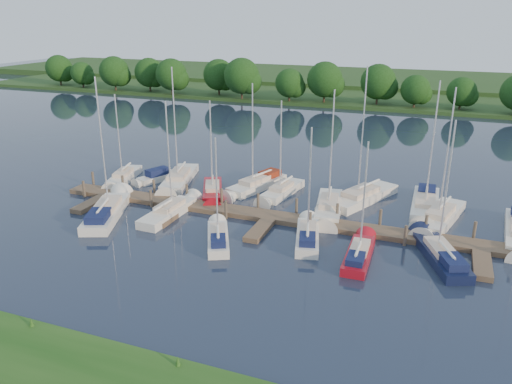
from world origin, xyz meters
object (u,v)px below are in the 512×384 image
(sailboat_n_0, at_px, (124,178))
(sailboat_s_2, at_px, (218,238))
(sailboat_n_5, at_px, (281,192))
(motorboat, at_px, (156,178))
(dock, at_px, (269,220))

(sailboat_n_0, height_order, sailboat_s_2, sailboat_n_0)
(sailboat_s_2, bearing_deg, sailboat_n_0, 121.23)
(sailboat_n_0, relative_size, sailboat_n_5, 0.99)
(motorboat, distance_m, sailboat_n_5, 13.25)
(dock, xyz_separation_m, motorboat, (-14.30, 5.95, 0.14))
(sailboat_n_0, height_order, motorboat, sailboat_n_0)
(sailboat_n_5, bearing_deg, motorboat, 11.21)
(dock, distance_m, sailboat_s_2, 5.51)
(dock, xyz_separation_m, sailboat_n_5, (-1.06, 6.42, 0.08))
(sailboat_n_0, distance_m, motorboat, 3.37)
(dock, xyz_separation_m, sailboat_s_2, (-2.28, -5.01, 0.12))
(motorboat, bearing_deg, dock, -179.11)
(motorboat, height_order, sailboat_n_5, sailboat_n_5)
(motorboat, distance_m, sailboat_s_2, 16.27)
(motorboat, bearing_deg, sailboat_n_5, -154.50)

